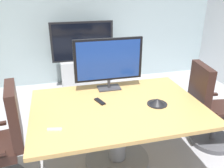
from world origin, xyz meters
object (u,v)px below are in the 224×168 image
at_px(conference_table, 117,120).
at_px(office_chair_right, 209,112).
at_px(office_chair_left, 1,148).
at_px(conference_phone, 157,102).
at_px(wall_display_unit, 83,65).
at_px(remote_control, 100,101).
at_px(tv_monitor, 109,61).

height_order(conference_table, office_chair_right, office_chair_right).
bearing_deg(office_chair_left, conference_phone, 82.14).
height_order(conference_table, wall_display_unit, wall_display_unit).
distance_m(office_chair_left, wall_display_unit, 2.65).
bearing_deg(office_chair_right, remote_control, 95.12).
distance_m(office_chair_right, remote_control, 1.42).
distance_m(wall_display_unit, conference_phone, 2.48).
bearing_deg(remote_control, office_chair_right, -24.25).
height_order(office_chair_right, conference_phone, office_chair_right).
relative_size(office_chair_left, office_chair_right, 1.00).
height_order(office_chair_left, office_chair_right, same).
bearing_deg(wall_display_unit, remote_control, -92.71).
height_order(wall_display_unit, conference_phone, wall_display_unit).
bearing_deg(conference_phone, remote_control, 161.27).
bearing_deg(remote_control, wall_display_unit, 66.80).
xyz_separation_m(tv_monitor, remote_control, (-0.19, -0.35, -0.35)).
bearing_deg(remote_control, conference_table, -55.86).
bearing_deg(office_chair_left, office_chair_right, 84.93).
xyz_separation_m(office_chair_left, wall_display_unit, (1.15, 2.39, -0.01)).
distance_m(office_chair_left, remote_control, 1.10).
xyz_separation_m(conference_table, conference_phone, (0.43, -0.08, 0.21)).
height_order(office_chair_left, wall_display_unit, wall_display_unit).
xyz_separation_m(conference_table, office_chair_left, (-1.21, -0.07, -0.10)).
bearing_deg(conference_table, remote_control, 144.63).
distance_m(office_chair_right, tv_monitor, 1.43).
distance_m(office_chair_left, conference_phone, 1.67).
relative_size(tv_monitor, remote_control, 4.94).
distance_m(conference_table, office_chair_right, 1.22).
height_order(office_chair_right, tv_monitor, tv_monitor).
bearing_deg(conference_table, wall_display_unit, 91.70).
distance_m(tv_monitor, remote_control, 0.53).
bearing_deg(conference_table, tv_monitor, 88.35).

